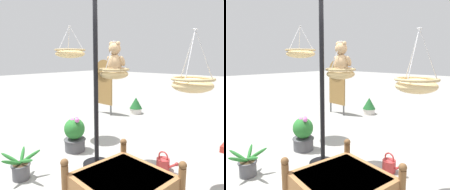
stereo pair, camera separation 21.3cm
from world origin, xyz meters
The scene contains 11 objects.
ground_plane centered at (0.00, 0.00, 0.00)m, with size 40.00×40.00×0.00m, color gray.
display_pole_central centered at (-0.22, -0.08, 0.82)m, with size 0.44×0.44×2.60m.
hanging_basket_with_teddy centered at (-0.07, 0.17, 1.47)m, with size 0.47×0.47×0.57m.
teddy_bear centered at (-0.07, 0.19, 1.67)m, with size 0.33×0.30×0.48m.
hanging_basket_left_high centered at (-1.46, 0.45, 1.79)m, with size 0.61×0.61×0.63m.
hanging_basket_right_low centered at (1.13, 0.19, 1.38)m, with size 0.51×0.51×0.75m.
potted_plant_fern_front centered at (-0.93, 0.07, 0.30)m, with size 0.41×0.41×0.65m.
potted_plant_flowering_red centered at (-0.76, -1.06, 0.16)m, with size 0.55×0.57×0.40m.
potted_plant_tall_leafy centered at (-1.65, 3.11, 0.25)m, with size 0.39×0.39×0.50m.
display_sign_board centered at (-2.38, 2.45, 0.97)m, with size 0.67×0.09×1.65m.
watering_can centered at (0.66, 0.47, 0.10)m, with size 0.35×0.20×0.30m.
Camera 2 is at (2.26, -2.30, 1.69)m, focal length 35.42 mm.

